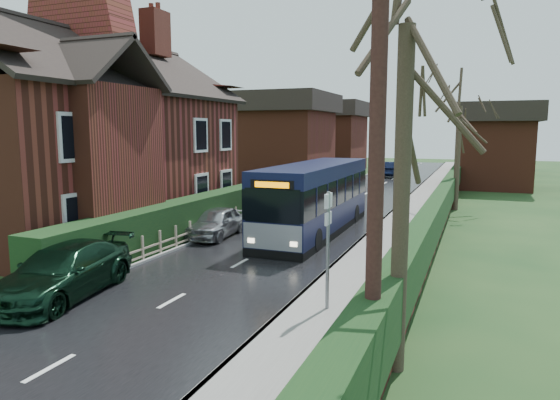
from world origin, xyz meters
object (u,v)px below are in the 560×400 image
at_px(brick_house, 87,132).
at_px(telegraph_pole, 376,176).
at_px(bus_stop_sign, 328,234).
at_px(bus, 315,199).
at_px(car_green, 63,271).
at_px(car_silver, 217,222).

xyz_separation_m(brick_house, telegraph_pole, (14.53, -9.78, -0.66)).
height_order(brick_house, bus_stop_sign, brick_house).
relative_size(bus, bus_stop_sign, 3.33).
distance_m(brick_house, bus_stop_sign, 14.33).
bearing_deg(car_green, car_silver, 79.91).
distance_m(bus_stop_sign, telegraph_pole, 4.44).
height_order(bus, car_silver, bus).
bearing_deg(car_silver, bus_stop_sign, -49.20).
height_order(brick_house, car_silver, brick_house).
distance_m(bus, bus_stop_sign, 9.64).
relative_size(bus, car_green, 2.09).
bearing_deg(bus, telegraph_pole, -68.87).
bearing_deg(bus_stop_sign, car_silver, 135.50).
relative_size(brick_house, telegraph_pole, 1.99).
xyz_separation_m(bus, telegraph_pole, (5.00, -12.74, 2.22)).
distance_m(brick_house, car_silver, 7.06).
distance_m(car_silver, telegraph_pole, 13.93).
bearing_deg(car_silver, brick_house, -176.90).
bearing_deg(brick_house, car_green, -52.10).
height_order(bus, car_green, bus).
bearing_deg(brick_house, telegraph_pole, -33.92).
height_order(car_silver, telegraph_pole, telegraph_pole).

